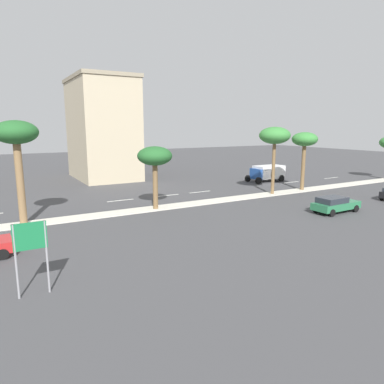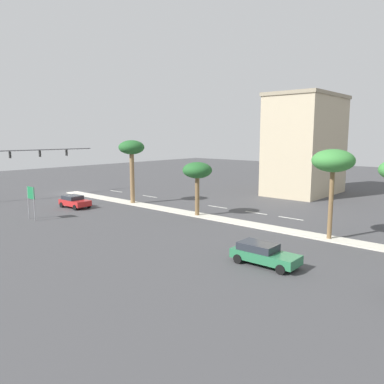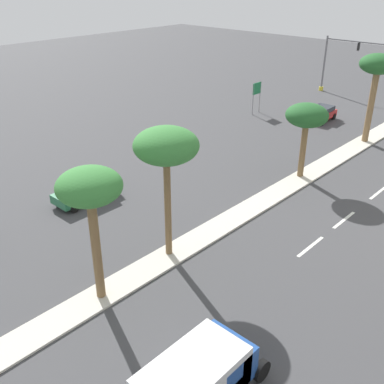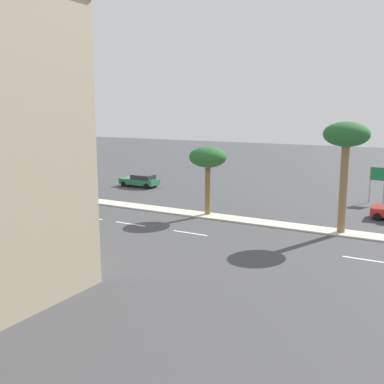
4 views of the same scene
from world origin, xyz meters
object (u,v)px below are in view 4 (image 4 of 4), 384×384
object	(u,v)px
palm_tree_left	(346,140)
palm_tree_rear	(208,159)
sedan_black_rear	(73,175)
sedan_green_mid	(140,180)
directional_road_sign	(378,178)
palm_tree_front	(40,139)
sedan_blue_leading	(19,170)
palm_tree_trailing	(77,134)

from	to	relation	value
palm_tree_left	palm_tree_rear	xyz separation A→B (m)	(0.28, 10.97, -1.93)
sedan_black_rear	sedan_green_mid	xyz separation A→B (m)	(0.32, -10.02, 0.04)
sedan_black_rear	directional_road_sign	bearing A→B (deg)	-83.49
sedan_green_mid	directional_road_sign	bearing A→B (deg)	-81.63
sedan_green_mid	palm_tree_left	bearing A→B (deg)	-110.61
palm_tree_front	palm_tree_rear	bearing A→B (deg)	-89.07
palm_tree_front	sedan_green_mid	world-z (taller)	palm_tree_front
palm_tree_rear	sedan_blue_leading	distance (m)	33.96
palm_tree_front	sedan_black_rear	size ratio (longest dim) A/B	1.66
palm_tree_left	sedan_black_rear	distance (m)	35.96
sedan_green_mid	palm_tree_trailing	bearing A→B (deg)	174.12
palm_tree_left	palm_tree_front	bearing A→B (deg)	90.06
directional_road_sign	palm_tree_left	world-z (taller)	palm_tree_left
sedan_black_rear	sedan_green_mid	size ratio (longest dim) A/B	0.89
directional_road_sign	palm_tree_rear	xyz separation A→B (m)	(-12.53, 11.56, 2.37)
palm_tree_left	sedan_green_mid	world-z (taller)	palm_tree_left
palm_tree_left	sedan_green_mid	xyz separation A→B (m)	(9.15, 24.32, -5.97)
palm_tree_trailing	sedan_black_rear	xyz separation A→B (m)	(8.66, 9.09, -5.71)
palm_tree_rear	palm_tree_left	bearing A→B (deg)	-91.45
palm_tree_rear	sedan_blue_leading	bearing A→B (deg)	76.11
palm_tree_rear	sedan_blue_leading	size ratio (longest dim) A/B	1.45
sedan_black_rear	palm_tree_rear	bearing A→B (deg)	-110.09
palm_tree_rear	palm_tree_front	bearing A→B (deg)	90.93
palm_tree_left	palm_tree_rear	size ratio (longest dim) A/B	1.39
sedan_black_rear	palm_tree_trailing	bearing A→B (deg)	-133.60
palm_tree_front	sedan_blue_leading	distance (m)	16.78
directional_road_sign	palm_tree_left	bearing A→B (deg)	177.36
palm_tree_rear	sedan_black_rear	world-z (taller)	palm_tree_rear
sedan_green_mid	palm_tree_rear	bearing A→B (deg)	-123.60
palm_tree_front	sedan_green_mid	bearing A→B (deg)	-32.19
directional_road_sign	sedan_green_mid	xyz separation A→B (m)	(-3.66, 24.91, -1.67)
palm_tree_rear	palm_tree_trailing	size ratio (longest dim) A/B	0.77
sedan_blue_leading	palm_tree_trailing	bearing A→B (deg)	-113.98
sedan_green_mid	sedan_black_rear	bearing A→B (deg)	91.84
palm_tree_trailing	sedan_black_rear	distance (m)	13.79
directional_road_sign	palm_tree_left	distance (m)	13.52
palm_tree_left	palm_tree_front	size ratio (longest dim) A/B	1.16
palm_tree_rear	palm_tree_trailing	distance (m)	14.37
palm_tree_left	sedan_blue_leading	world-z (taller)	palm_tree_left
sedan_black_rear	sedan_green_mid	world-z (taller)	sedan_green_mid
palm_tree_left	palm_tree_trailing	size ratio (longest dim) A/B	1.07
palm_tree_left	palm_tree_front	world-z (taller)	palm_tree_left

